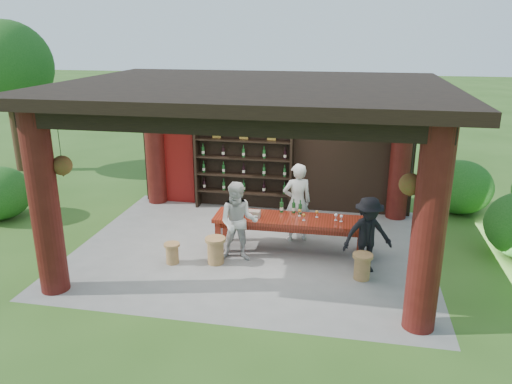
% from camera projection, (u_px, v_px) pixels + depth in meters
% --- Properties ---
extents(ground, '(90.00, 90.00, 0.00)m').
position_uv_depth(ground, '(252.00, 249.00, 10.70)').
color(ground, '#2D5119').
rests_on(ground, ground).
extents(pavilion, '(7.50, 6.00, 3.60)m').
position_uv_depth(pavilion, '(256.00, 147.00, 10.44)').
color(pavilion, slate).
rests_on(pavilion, ground).
extents(wine_shelf, '(2.53, 0.38, 2.23)m').
position_uv_depth(wine_shelf, '(244.00, 167.00, 12.77)').
color(wine_shelf, black).
rests_on(wine_shelf, ground).
extents(tasting_table, '(3.18, 0.85, 0.75)m').
position_uv_depth(tasting_table, '(290.00, 223.00, 10.40)').
color(tasting_table, '#5B1B0D').
rests_on(tasting_table, ground).
extents(stool_near_left, '(0.41, 0.41, 0.55)m').
position_uv_depth(stool_near_left, '(216.00, 250.00, 9.95)').
color(stool_near_left, olive).
rests_on(stool_near_left, ground).
extents(stool_near_right, '(0.38, 0.38, 0.50)m').
position_uv_depth(stool_near_right, '(362.00, 266.00, 9.33)').
color(stool_near_right, olive).
rests_on(stool_near_right, ground).
extents(stool_far_left, '(0.32, 0.32, 0.43)m').
position_uv_depth(stool_far_left, '(172.00, 253.00, 9.97)').
color(stool_far_left, olive).
rests_on(stool_far_left, ground).
extents(host, '(0.75, 0.63, 1.75)m').
position_uv_depth(host, '(297.00, 202.00, 10.91)').
color(host, silver).
rests_on(host, ground).
extents(guest_woman, '(0.87, 0.72, 1.64)m').
position_uv_depth(guest_woman, '(238.00, 222.00, 9.94)').
color(guest_woman, beige).
rests_on(guest_woman, ground).
extents(guest_man, '(1.11, 0.86, 1.51)m').
position_uv_depth(guest_man, '(368.00, 235.00, 9.48)').
color(guest_man, black).
rests_on(guest_man, ground).
extents(table_bottles, '(0.48, 0.13, 0.31)m').
position_uv_depth(table_bottles, '(292.00, 206.00, 10.59)').
color(table_bottles, '#194C1E').
rests_on(table_bottles, tasting_table).
extents(table_glasses, '(0.94, 0.31, 0.15)m').
position_uv_depth(table_glasses, '(319.00, 216.00, 10.27)').
color(table_glasses, silver).
rests_on(table_glasses, tasting_table).
extents(napkin_basket, '(0.26, 0.18, 0.14)m').
position_uv_depth(napkin_basket, '(254.00, 214.00, 10.38)').
color(napkin_basket, '#BF6672').
rests_on(napkin_basket, tasting_table).
extents(shrubs, '(19.98, 8.20, 1.36)m').
position_uv_depth(shrubs, '(348.00, 215.00, 11.11)').
color(shrubs, '#194C14').
rests_on(shrubs, ground).
extents(trees, '(21.99, 11.29, 4.80)m').
position_uv_depth(trees, '(444.00, 85.00, 10.47)').
color(trees, '#3F2819').
rests_on(trees, ground).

